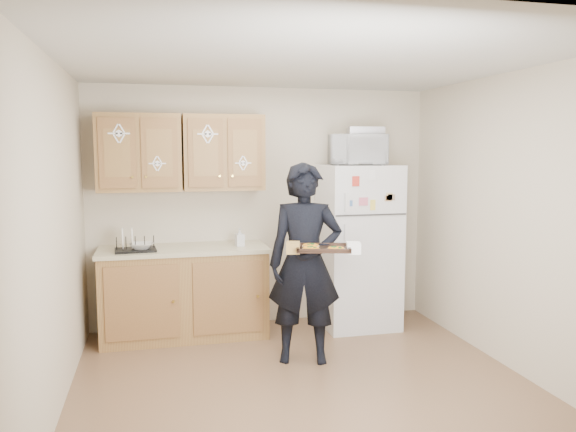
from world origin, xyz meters
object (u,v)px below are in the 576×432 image
at_px(person, 305,263).
at_px(microwave, 357,150).
at_px(refrigerator, 358,246).
at_px(dish_rack, 135,243).
at_px(baking_tray, 323,249).

relative_size(person, microwave, 3.12).
relative_size(refrigerator, dish_rack, 4.49).
relative_size(baking_tray, microwave, 0.78).
distance_m(microwave, dish_rack, 2.38).
xyz_separation_m(refrigerator, dish_rack, (-2.25, -0.04, 0.13)).
bearing_deg(refrigerator, baking_tray, -122.66).
bearing_deg(refrigerator, dish_rack, -179.03).
bearing_deg(dish_rack, baking_tray, -35.85).
distance_m(refrigerator, person, 1.17).
distance_m(person, dish_rack, 1.66).
xyz_separation_m(refrigerator, person, (-0.81, -0.85, 0.02)).
bearing_deg(person, baking_tray, -60.76).
xyz_separation_m(person, microwave, (0.76, 0.80, 0.98)).
distance_m(baking_tray, microwave, 1.52).
bearing_deg(baking_tray, refrigerator, 71.96).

